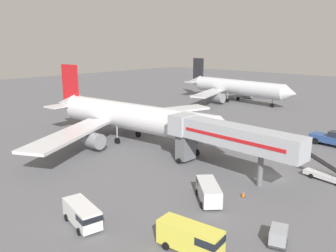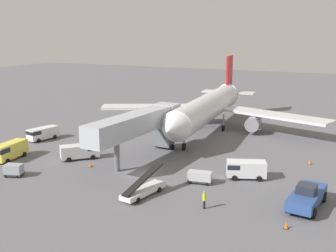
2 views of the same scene
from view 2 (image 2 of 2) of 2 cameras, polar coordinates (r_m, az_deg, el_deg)
ground_plane at (r=52.10m, az=-3.79°, el=-6.73°), size 300.00×300.00×0.00m
airplane_at_gate at (r=74.39m, az=5.72°, el=2.65°), size 43.08×41.80×12.76m
jet_bridge at (r=56.66m, az=-3.82°, el=0.30°), size 4.20×19.64×6.91m
pushback_tug at (r=44.58m, az=18.78°, el=-9.28°), size 3.38×7.36×2.54m
belt_loader_truck at (r=45.29m, az=-3.47°, el=-8.80°), size 2.62×6.28×3.00m
service_van_far_right at (r=71.14m, az=-17.15°, el=-0.95°), size 2.91×5.42×2.06m
service_van_rear_right at (r=51.16m, az=10.69°, el=-5.85°), size 5.15×3.69×2.16m
service_van_outer_left at (r=59.16m, az=-12.04°, el=-3.40°), size 5.08×5.25×2.04m
service_van_near_right at (r=61.66m, az=-21.28°, el=-3.17°), size 2.64×5.78×2.38m
baggage_cart_far_left at (r=54.53m, az=-20.71°, el=-5.72°), size 2.48×2.02×1.54m
baggage_cart_rear_left at (r=48.96m, az=4.47°, el=-7.06°), size 3.00×1.82×1.43m
ground_crew_worker_foreground at (r=42.16m, az=5.08°, el=-10.17°), size 0.41×0.41×1.86m
safety_cone_alpha at (r=55.60m, az=-10.75°, el=-5.30°), size 0.45×0.45×0.68m
safety_cone_bravo at (r=58.88m, az=19.16°, el=-4.76°), size 0.46×0.46×0.71m
safety_cone_charlie at (r=39.83m, az=16.17°, el=-13.13°), size 0.44×0.44×0.67m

